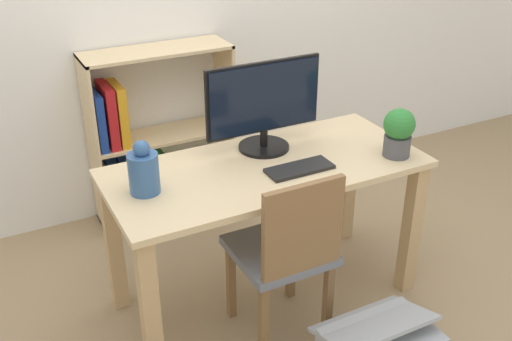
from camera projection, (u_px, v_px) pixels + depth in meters
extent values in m
plane|color=#997F5B|center=(265.00, 295.00, 3.01)|extent=(10.00, 10.00, 0.00)
cube|color=#D8BC8C|center=(266.00, 168.00, 2.68)|extent=(1.43, 0.64, 0.03)
cube|color=tan|center=(150.00, 313.00, 2.37)|extent=(0.07, 0.07, 0.70)
cube|color=tan|center=(411.00, 229.00, 2.91)|extent=(0.07, 0.07, 0.70)
cube|color=tan|center=(114.00, 244.00, 2.79)|extent=(0.07, 0.07, 0.70)
cube|color=tan|center=(348.00, 182.00, 3.33)|extent=(0.07, 0.07, 0.70)
cylinder|color=black|center=(264.00, 147.00, 2.83)|extent=(0.24, 0.24, 0.02)
cylinder|color=black|center=(264.00, 137.00, 2.80)|extent=(0.04, 0.04, 0.08)
cube|color=black|center=(263.00, 97.00, 2.72)|extent=(0.57, 0.02, 0.33)
cube|color=black|center=(264.00, 97.00, 2.71)|extent=(0.55, 0.03, 0.31)
cube|color=black|center=(299.00, 169.00, 2.63)|extent=(0.30, 0.12, 0.02)
cylinder|color=#33598C|center=(144.00, 173.00, 2.42)|extent=(0.13, 0.13, 0.17)
sphere|color=#33598C|center=(141.00, 149.00, 2.37)|extent=(0.07, 0.07, 0.07)
cylinder|color=#4C4C51|center=(397.00, 146.00, 2.74)|extent=(0.12, 0.12, 0.10)
sphere|color=#2D7A33|center=(399.00, 124.00, 2.69)|extent=(0.14, 0.14, 0.14)
cube|color=slate|center=(279.00, 250.00, 2.62)|extent=(0.40, 0.40, 0.04)
cube|color=brown|center=(303.00, 229.00, 2.37)|extent=(0.36, 0.03, 0.40)
cube|color=brown|center=(264.00, 324.00, 2.53)|extent=(0.04, 0.04, 0.41)
cube|color=brown|center=(328.00, 301.00, 2.66)|extent=(0.04, 0.04, 0.41)
cube|color=brown|center=(231.00, 281.00, 2.79)|extent=(0.04, 0.04, 0.41)
cube|color=brown|center=(291.00, 262.00, 2.92)|extent=(0.04, 0.04, 0.41)
cube|color=#D8BC8C|center=(93.00, 149.00, 3.33)|extent=(0.02, 0.28, 1.03)
cube|color=#D8BC8C|center=(225.00, 123.00, 3.66)|extent=(0.02, 0.28, 1.03)
cube|color=#D8BC8C|center=(168.00, 209.00, 3.73)|extent=(0.83, 0.28, 0.02)
cube|color=#D8BC8C|center=(156.00, 51.00, 3.26)|extent=(0.83, 0.28, 0.02)
cube|color=#D8BC8C|center=(162.00, 135.00, 3.49)|extent=(0.79, 0.28, 0.02)
cube|color=beige|center=(107.00, 197.00, 3.49)|extent=(0.04, 0.24, 0.35)
cube|color=navy|center=(117.00, 193.00, 3.51)|extent=(0.06, 0.24, 0.38)
cube|color=navy|center=(130.00, 191.00, 3.55)|extent=(0.07, 0.24, 0.37)
cube|color=#2D7F38|center=(142.00, 194.00, 3.60)|extent=(0.05, 0.24, 0.28)
cube|color=orange|center=(152.00, 187.00, 3.61)|extent=(0.07, 0.24, 0.34)
cube|color=#2D7F38|center=(163.00, 182.00, 3.63)|extent=(0.05, 0.24, 0.38)
cube|color=navy|center=(97.00, 120.00, 3.27)|extent=(0.04, 0.24, 0.32)
cube|color=red|center=(108.00, 115.00, 3.29)|extent=(0.05, 0.24, 0.35)
cube|color=orange|center=(119.00, 114.00, 3.31)|extent=(0.05, 0.24, 0.34)
cube|color=#999EA3|center=(374.00, 323.00, 2.46)|extent=(0.46, 0.29, 0.12)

